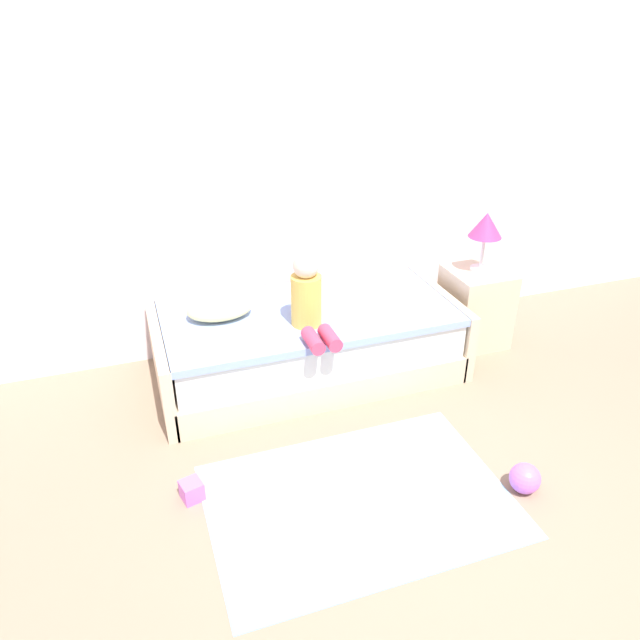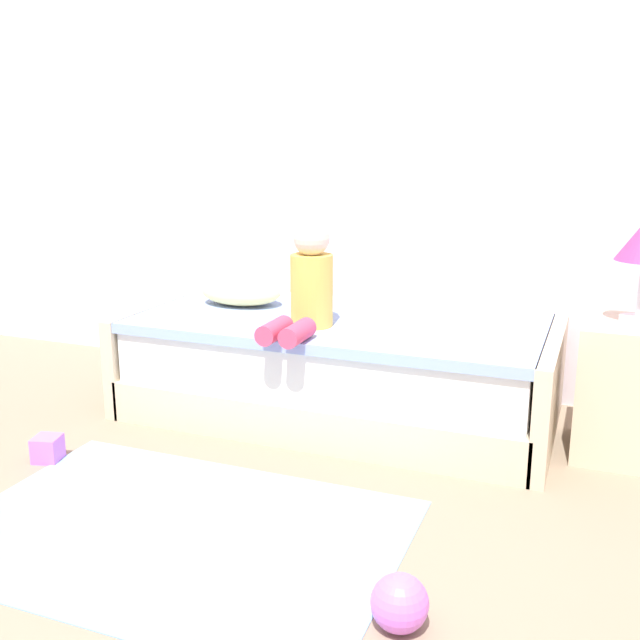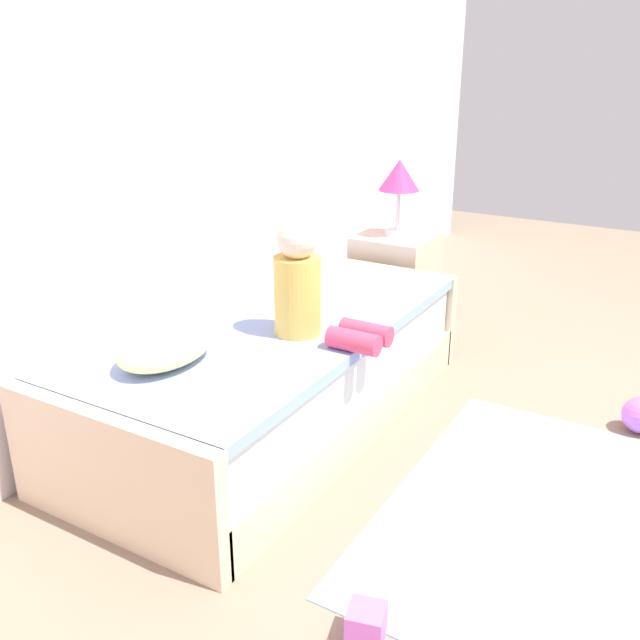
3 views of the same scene
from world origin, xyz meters
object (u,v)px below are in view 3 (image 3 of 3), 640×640
object	(u,v)px
child_figure	(307,290)
pillow	(166,347)
bed	(274,371)
nightstand	(395,282)
toy_block	(366,624)
table_lamp	(399,179)

from	to	relation	value
child_figure	pillow	world-z (taller)	child_figure
bed	nightstand	distance (m)	1.35
nightstand	pillow	size ratio (longest dim) A/B	1.36
bed	pillow	world-z (taller)	pillow
toy_block	bed	bearing A→B (deg)	45.08
bed	child_figure	size ratio (longest dim) A/B	4.14
nightstand	child_figure	xyz separation A→B (m)	(-1.42, -0.23, 0.40)
nightstand	table_lamp	world-z (taller)	table_lamp
table_lamp	child_figure	size ratio (longest dim) A/B	0.88
toy_block	table_lamp	bearing A→B (deg)	23.01
table_lamp	nightstand	bearing A→B (deg)	0.00
table_lamp	pillow	world-z (taller)	table_lamp
child_figure	pillow	size ratio (longest dim) A/B	1.16
bed	child_figure	xyz separation A→B (m)	(-0.07, -0.23, 0.46)
table_lamp	child_figure	bearing A→B (deg)	-170.67
table_lamp	toy_block	size ratio (longest dim) A/B	4.10
pillow	toy_block	distance (m)	1.26
nightstand	child_figure	world-z (taller)	child_figure
child_figure	toy_block	xyz separation A→B (m)	(-0.91, -0.76, -0.65)
nightstand	child_figure	bearing A→B (deg)	-170.67
child_figure	nightstand	bearing A→B (deg)	9.33
child_figure	toy_block	world-z (taller)	child_figure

